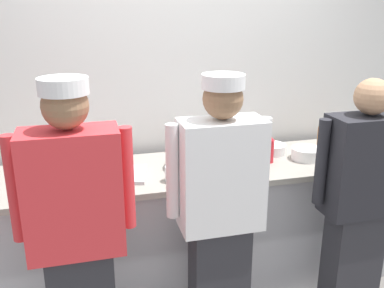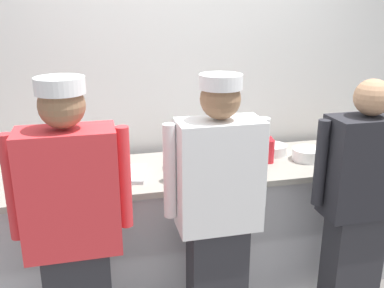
% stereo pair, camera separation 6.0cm
% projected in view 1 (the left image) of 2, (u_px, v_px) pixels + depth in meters
% --- Properties ---
extents(wall_back, '(4.84, 0.10, 2.99)m').
position_uv_depth(wall_back, '(182.00, 73.00, 3.29)').
color(wall_back, silver).
rests_on(wall_back, ground).
extents(prep_counter, '(3.09, 0.72, 0.92)m').
position_uv_depth(prep_counter, '(198.00, 225.00, 3.16)').
color(prep_counter, '#B2B2B7').
rests_on(prep_counter, ground).
extents(chef_near_left, '(0.61, 0.24, 1.69)m').
position_uv_depth(chef_near_left, '(77.00, 233.00, 2.18)').
color(chef_near_left, '#2D2D33').
rests_on(chef_near_left, ground).
extents(chef_center, '(0.60, 0.24, 1.66)m').
position_uv_depth(chef_center, '(220.00, 211.00, 2.45)').
color(chef_center, '#2D2D33').
rests_on(chef_center, ground).
extents(chef_far_right, '(0.59, 0.24, 1.61)m').
position_uv_depth(chef_far_right, '(359.00, 201.00, 2.65)').
color(chef_far_right, '#2D2D33').
rests_on(chef_far_right, ground).
extents(plate_stack_front, '(0.22, 0.22, 0.08)m').
position_uv_depth(plate_stack_front, '(307.00, 154.00, 3.14)').
color(plate_stack_front, white).
rests_on(plate_stack_front, prep_counter).
extents(plate_stack_rear, '(0.21, 0.21, 0.07)m').
position_uv_depth(plate_stack_rear, '(271.00, 149.00, 3.26)').
color(plate_stack_rear, white).
rests_on(plate_stack_rear, prep_counter).
extents(mixing_bowl_steel, '(0.39, 0.39, 0.14)m').
position_uv_depth(mixing_bowl_steel, '(197.00, 158.00, 2.97)').
color(mixing_bowl_steel, '#B7BABF').
rests_on(mixing_bowl_steel, prep_counter).
extents(sheet_tray, '(0.52, 0.40, 0.02)m').
position_uv_depth(sheet_tray, '(110.00, 175.00, 2.83)').
color(sheet_tray, '#B7BABF').
rests_on(sheet_tray, prep_counter).
extents(squeeze_bottle_primary, '(0.06, 0.06, 0.21)m').
position_uv_depth(squeeze_bottle_primary, '(321.00, 136.00, 3.37)').
color(squeeze_bottle_primary, orange).
rests_on(squeeze_bottle_primary, prep_counter).
extents(squeeze_bottle_secondary, '(0.06, 0.06, 0.20)m').
position_uv_depth(squeeze_bottle_secondary, '(269.00, 149.00, 3.07)').
color(squeeze_bottle_secondary, red).
rests_on(squeeze_bottle_secondary, prep_counter).
extents(squeeze_bottle_spare, '(0.06, 0.06, 0.21)m').
position_uv_depth(squeeze_bottle_spare, '(339.00, 143.00, 3.18)').
color(squeeze_bottle_spare, red).
rests_on(squeeze_bottle_spare, prep_counter).
extents(ramekin_red_sauce, '(0.09, 0.09, 0.04)m').
position_uv_depth(ramekin_red_sauce, '(304.00, 147.00, 3.34)').
color(ramekin_red_sauce, white).
rests_on(ramekin_red_sauce, prep_counter).
extents(ramekin_yellow_sauce, '(0.10, 0.10, 0.04)m').
position_uv_depth(ramekin_yellow_sauce, '(236.00, 156.00, 3.14)').
color(ramekin_yellow_sauce, white).
rests_on(ramekin_yellow_sauce, prep_counter).
extents(deli_cup, '(0.09, 0.09, 0.10)m').
position_uv_depth(deli_cup, '(172.00, 174.00, 2.75)').
color(deli_cup, white).
rests_on(deli_cup, prep_counter).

